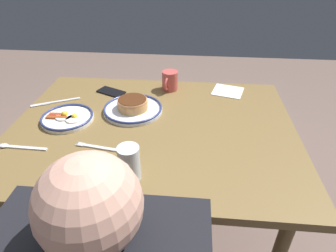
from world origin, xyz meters
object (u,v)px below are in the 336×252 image
coffee_mug (170,81)px  cell_phone (111,92)px  tea_spoon (16,147)px  plate_center_pancakes (67,118)px  butter_knife (56,102)px  paper_napkin (228,91)px  drinking_glass (129,165)px  fork_near (98,147)px  plate_near_main (133,107)px

coffee_mug → cell_phone: (0.30, 0.07, -0.05)m
cell_phone → tea_spoon: (0.25, 0.50, 0.00)m
plate_center_pancakes → butter_knife: 0.19m
coffee_mug → paper_napkin: bearing=-179.4°
drinking_glass → tea_spoon: size_ratio=0.65×
cell_phone → butter_knife: bearing=53.2°
plate_center_pancakes → butter_knife: plate_center_pancakes is taller
drinking_glass → tea_spoon: bearing=-14.5°
coffee_mug → fork_near: bearing=66.3°
plate_near_main → tea_spoon: 0.51m
coffee_mug → tea_spoon: (0.55, 0.56, -0.05)m
cell_phone → paper_napkin: bearing=-148.8°
fork_near → butter_knife: 0.46m
coffee_mug → drinking_glass: (0.07, 0.69, 0.01)m
paper_napkin → fork_near: (0.54, 0.54, 0.00)m
drinking_glass → fork_near: 0.23m
coffee_mug → tea_spoon: size_ratio=0.59×
coffee_mug → butter_knife: coffee_mug is taller
drinking_glass → cell_phone: drinking_glass is taller
drinking_glass → fork_near: (0.16, -0.15, -0.05)m
cell_phone → tea_spoon: bearing=88.3°
cell_phone → butter_knife: (0.25, 0.13, -0.00)m
drinking_glass → fork_near: size_ratio=0.69×
cell_phone → paper_napkin: (-0.61, -0.07, -0.00)m
cell_phone → fork_near: 0.48m
plate_near_main → plate_center_pancakes: plate_near_main is taller
plate_center_pancakes → tea_spoon: size_ratio=1.17×
coffee_mug → drinking_glass: 0.69m
plate_near_main → cell_phone: bearing=-49.8°
plate_near_main → paper_napkin: size_ratio=1.84×
plate_near_main → plate_center_pancakes: 0.30m
cell_phone → fork_near: (-0.07, 0.47, -0.00)m
cell_phone → paper_napkin: cell_phone is taller
coffee_mug → paper_napkin: coffee_mug is taller
fork_near → butter_knife: (0.32, -0.34, -0.00)m
coffee_mug → paper_napkin: 0.31m
plate_near_main → coffee_mug: bearing=-121.6°
plate_center_pancakes → drinking_glass: bearing=136.4°
cell_phone → fork_near: bearing=123.3°
plate_center_pancakes → tea_spoon: 0.25m
plate_center_pancakes → fork_near: size_ratio=1.24×
fork_near → coffee_mug: bearing=-113.7°
cell_phone → drinking_glass: bearing=135.2°
butter_knife → drinking_glass: bearing=134.2°
tea_spoon → coffee_mug: bearing=-134.5°
cell_phone → paper_napkin: size_ratio=0.96×
paper_napkin → tea_spoon: (0.86, 0.57, 0.00)m
cell_phone → tea_spoon: size_ratio=0.73×
coffee_mug → drinking_glass: drinking_glass is taller
tea_spoon → plate_center_pancakes: bearing=-120.2°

